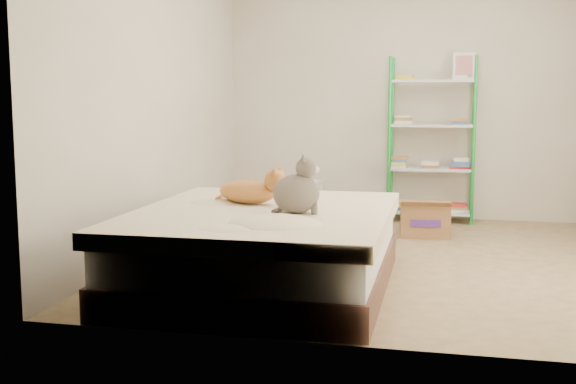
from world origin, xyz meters
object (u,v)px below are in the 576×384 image
(orange_cat, at_px, (248,189))
(shelf_unit, at_px, (432,143))
(grey_cat, at_px, (296,185))
(bed, at_px, (264,248))
(white_bin, at_px, (305,199))
(cardboard_box, at_px, (425,219))

(orange_cat, xyz_separation_m, shelf_unit, (1.21, 2.69, 0.17))
(grey_cat, xyz_separation_m, shelf_unit, (0.78, 3.04, 0.09))
(bed, height_order, white_bin, bed)
(bed, distance_m, shelf_unit, 3.15)
(bed, bearing_deg, white_bin, 95.32)
(grey_cat, bearing_deg, cardboard_box, -32.35)
(cardboard_box, bearing_deg, grey_cat, -113.67)
(orange_cat, height_order, shelf_unit, shelf_unit)
(bed, distance_m, cardboard_box, 2.33)
(grey_cat, bearing_deg, shelf_unit, -27.86)
(grey_cat, bearing_deg, white_bin, -3.04)
(shelf_unit, bearing_deg, orange_cat, -114.23)
(bed, relative_size, shelf_unit, 1.22)
(shelf_unit, height_order, white_bin, shelf_unit)
(cardboard_box, bearing_deg, white_bin, 145.84)
(shelf_unit, distance_m, cardboard_box, 1.06)
(orange_cat, distance_m, white_bin, 2.63)
(bed, bearing_deg, grey_cat, -25.08)
(white_bin, bearing_deg, shelf_unit, 4.59)
(bed, height_order, shelf_unit, shelf_unit)
(bed, bearing_deg, cardboard_box, 63.81)
(orange_cat, xyz_separation_m, white_bin, (-0.11, 2.59, -0.44))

